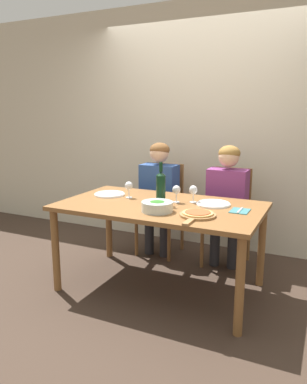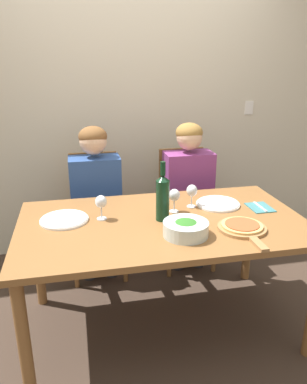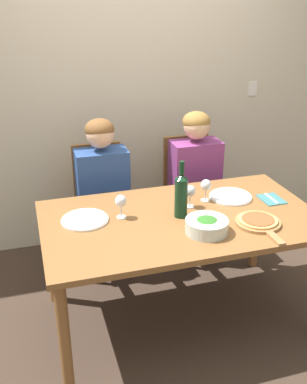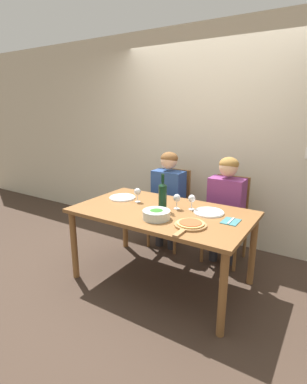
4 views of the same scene
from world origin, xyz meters
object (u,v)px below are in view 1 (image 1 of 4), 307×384
chair_left (163,206)px  fork_on_napkin (240,211)px  person_man (227,195)px  wine_bottle (161,187)px  chair_right (229,214)px  wine_glass_left (129,187)px  pizza_on_board (197,215)px  wine_glass_right (193,191)px  dinner_plate_right (213,204)px  dinner_plate_left (110,194)px  broccoli_bowl (157,206)px  wine_glass_centre (176,191)px  person_woman (159,189)px

chair_left → fork_on_napkin: chair_left is taller
person_man → wine_bottle: 0.84m
chair_right → wine_glass_left: bearing=-134.5°
pizza_on_board → wine_glass_right: size_ratio=2.74×
chair_right → dinner_plate_right: bearing=-87.6°
dinner_plate_left → wine_glass_right: (0.81, 0.06, 0.10)m
dinner_plate_left → wine_glass_right: 0.81m
broccoli_bowl → dinner_plate_left: (-0.65, 0.34, -0.03)m
person_man → wine_glass_centre: (-0.29, -0.61, 0.14)m
dinner_plate_right → pizza_on_board: pizza_on_board is taller
person_woman → person_man: same height
pizza_on_board → fork_on_napkin: size_ratio=2.30×
chair_right → wine_glass_centre: (-0.29, -0.73, 0.36)m
broccoli_bowl → wine_glass_right: 0.43m
pizza_on_board → wine_glass_left: wine_glass_left is taller
chair_left → fork_on_napkin: bearing=-37.8°
pizza_on_board → wine_glass_centre: size_ratio=2.74×
broccoli_bowl → fork_on_napkin: size_ratio=1.38×
wine_glass_right → fork_on_napkin: wine_glass_right is taller
wine_bottle → pizza_on_board: (0.41, -0.24, -0.13)m
wine_glass_centre → chair_left: bearing=121.6°
chair_left → wine_glass_centre: 0.93m
wine_bottle → wine_glass_right: bearing=35.2°
chair_right → wine_bottle: bearing=-114.7°
pizza_on_board → person_woman: bearing=128.4°
person_woman → wine_bottle: 0.82m
pizza_on_board → wine_glass_left: size_ratio=2.74×
dinner_plate_right → dinner_plate_left: bearing=-176.9°
dinner_plate_left → dinner_plate_right: (0.99, 0.05, 0.00)m
chair_left → wine_glass_left: chair_left is taller
dinner_plate_right → chair_right: bearing=92.4°
wine_glass_centre → fork_on_napkin: wine_glass_centre is taller
person_woman → wine_bottle: (0.35, -0.72, 0.18)m
dinner_plate_left → chair_right: bearing=37.3°
wine_glass_right → chair_left: bearing=130.8°
wine_bottle → wine_glass_left: size_ratio=2.37×
wine_glass_left → wine_glass_centre: 0.46m
fork_on_napkin → person_woman: bearing=146.6°
fork_on_napkin → dinner_plate_right: bearing=156.8°
wine_glass_left → wine_glass_right: bearing=7.7°
dinner_plate_left → fork_on_napkin: 1.24m
dinner_plate_right → wine_glass_right: wine_glass_right is taller
person_man → person_woman: bearing=180.0°
broccoli_bowl → dinner_plate_right: (0.34, 0.39, -0.03)m
pizza_on_board → chair_left: bearing=125.2°
wine_glass_left → wine_glass_centre: bearing=2.6°
person_man → broccoli_bowl: (-0.31, -0.95, 0.07)m
wine_bottle → wine_glass_right: 0.29m
person_woman → pizza_on_board: bearing=-51.6°
dinner_plate_left → dinner_plate_right: 0.99m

